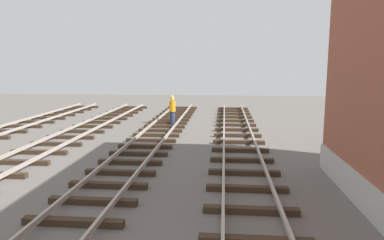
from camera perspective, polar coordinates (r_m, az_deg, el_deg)
The scene contains 1 object.
track_worker_foreground at distance 22.56m, azimuth -3.18°, elevation 1.59°, with size 0.40×0.40×1.87m.
Camera 1 is at (0.01, -3.16, 3.89)m, focal length 33.15 mm.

